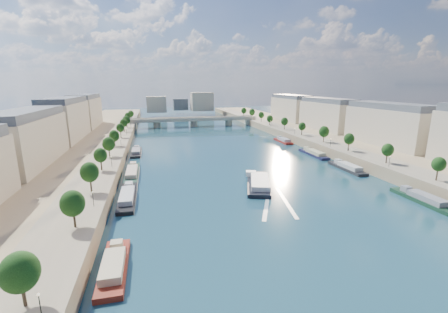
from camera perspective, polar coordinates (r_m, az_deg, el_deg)
ground at (r=157.79m, az=0.13°, el=0.26°), size 700.00×700.00×0.00m
quay_left at (r=156.95m, az=-26.32°, el=-0.30°), size 44.00×520.00×5.00m
quay_right at (r=187.56m, az=22.04°, el=2.18°), size 44.00×520.00×5.00m
pave_left at (r=153.73m, az=-20.98°, el=0.92°), size 14.00×520.00×0.10m
pave_right at (r=178.83m, az=18.19°, el=2.81°), size 14.00×520.00×0.10m
trees_left at (r=154.42m, az=-20.32°, el=3.09°), size 4.80×268.80×8.26m
trees_right at (r=185.43m, az=16.17°, el=5.02°), size 4.80×268.80×8.26m
lamps_left at (r=142.91m, az=-19.75°, el=1.25°), size 0.36×200.36×4.28m
lamps_right at (r=180.31m, az=16.20°, el=3.92°), size 0.36×200.36×4.28m
buildings_left at (r=169.42m, az=-30.27°, el=4.99°), size 16.00×226.00×23.20m
buildings_right at (r=202.85m, az=23.44°, el=6.83°), size 16.00×226.00×23.20m
skyline at (r=371.44m, az=-7.60°, el=10.08°), size 79.00×42.00×22.00m
bridge at (r=268.65m, az=-5.77°, el=6.80°), size 112.00×12.00×8.15m
tour_barge at (r=111.01m, az=6.55°, el=-5.05°), size 15.75×28.21×3.74m
wake at (r=96.92m, az=9.94°, el=-8.61°), size 15.49×25.75×0.04m
moored_barges_left at (r=102.93m, az=-17.89°, el=-7.26°), size 5.00×163.13×3.60m
moored_barges_right at (r=138.17m, az=23.44°, el=-2.45°), size 5.00×158.37×3.60m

